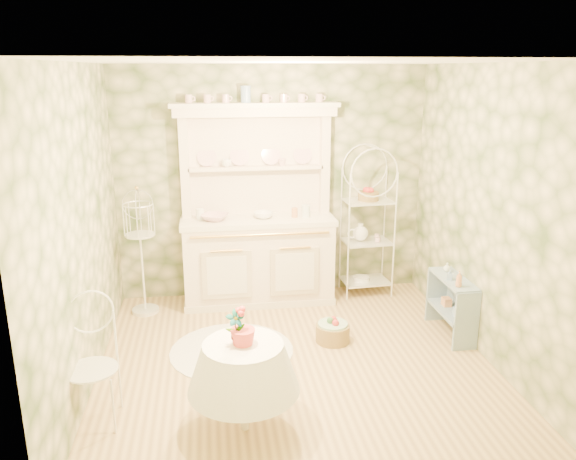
{
  "coord_description": "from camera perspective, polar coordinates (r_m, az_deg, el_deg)",
  "views": [
    {
      "loc": [
        -0.74,
        -4.64,
        2.64
      ],
      "look_at": [
        0.0,
        0.5,
        1.15
      ],
      "focal_mm": 35.0,
      "sensor_mm": 36.0,
      "label": 1
    }
  ],
  "objects": [
    {
      "name": "potted_geranium",
      "position": [
        4.11,
        -5.33,
        -9.89
      ],
      "size": [
        0.16,
        0.12,
        0.27
      ],
      "primitive_type": "imported",
      "rotation": [
        0.0,
        0.0,
        0.22
      ],
      "color": "#3F7238",
      "rests_on": "round_table"
    },
    {
      "name": "wall_back",
      "position": [
        6.61,
        -1.61,
        4.74
      ],
      "size": [
        3.6,
        3.6,
        0.0
      ],
      "primitive_type": "plane",
      "color": "beige",
      "rests_on": "floor"
    },
    {
      "name": "bakers_rack",
      "position": [
        6.73,
        8.07,
        0.78
      ],
      "size": [
        0.58,
        0.43,
        1.78
      ],
      "primitive_type": "cube",
      "rotation": [
        0.0,
        0.0,
        0.07
      ],
      "color": "white",
      "rests_on": "floor"
    },
    {
      "name": "wall_front",
      "position": [
        3.21,
        5.92,
        -7.79
      ],
      "size": [
        3.6,
        3.6,
        0.0
      ],
      "primitive_type": "plane",
      "color": "beige",
      "rests_on": "floor"
    },
    {
      "name": "floor",
      "position": [
        5.39,
        0.78,
        -13.31
      ],
      "size": [
        3.6,
        3.6,
        0.0
      ],
      "primitive_type": "plane",
      "color": "tan",
      "rests_on": "ground"
    },
    {
      "name": "floor_basket",
      "position": [
        5.73,
        4.56,
        -10.08
      ],
      "size": [
        0.5,
        0.5,
        0.25
      ],
      "primitive_type": "cylinder",
      "rotation": [
        0.0,
        0.0,
        0.4
      ],
      "color": "olive",
      "rests_on": "floor"
    },
    {
      "name": "bottle_blue",
      "position": [
        5.85,
        16.11,
        -4.51
      ],
      "size": [
        0.06,
        0.06,
        0.11
      ],
      "primitive_type": "imported",
      "rotation": [
        0.0,
        0.0,
        -0.36
      ],
      "color": "#7B9AC3",
      "rests_on": "side_shelf"
    },
    {
      "name": "side_shelf",
      "position": [
        6.03,
        16.25,
        -7.63
      ],
      "size": [
        0.27,
        0.68,
        0.58
      ],
      "primitive_type": "cube",
      "rotation": [
        0.0,
        0.0,
        0.04
      ],
      "color": "#849DB0",
      "rests_on": "floor"
    },
    {
      "name": "cup_right",
      "position": [
        6.45,
        -0.6,
        6.81
      ],
      "size": [
        0.1,
        0.1,
        0.08
      ],
      "primitive_type": "imported",
      "rotation": [
        0.0,
        0.0,
        -0.19
      ],
      "color": "white",
      "rests_on": "kitchen_dresser"
    },
    {
      "name": "cup_left",
      "position": [
        6.41,
        -6.26,
        6.66
      ],
      "size": [
        0.14,
        0.14,
        0.09
      ],
      "primitive_type": "imported",
      "rotation": [
        0.0,
        0.0,
        0.23
      ],
      "color": "white",
      "rests_on": "kitchen_dresser"
    },
    {
      "name": "round_table",
      "position": [
        4.37,
        -4.49,
        -15.85
      ],
      "size": [
        0.66,
        0.66,
        0.68
      ],
      "primitive_type": "cylinder",
      "rotation": [
        0.0,
        0.0,
        -0.08
      ],
      "color": "white",
      "rests_on": "floor"
    },
    {
      "name": "bottle_glass",
      "position": [
        6.08,
        15.83,
        -3.79
      ],
      "size": [
        0.09,
        0.09,
        0.1
      ],
      "primitive_type": "imported",
      "rotation": [
        0.0,
        0.0,
        0.32
      ],
      "color": "silver",
      "rests_on": "side_shelf"
    },
    {
      "name": "lace_rug",
      "position": [
        5.62,
        -5.74,
        -12.07
      ],
      "size": [
        1.47,
        1.47,
        0.01
      ],
      "primitive_type": "cylinder",
      "rotation": [
        0.0,
        0.0,
        -0.26
      ],
      "color": "white",
      "rests_on": "floor"
    },
    {
      "name": "cafe_chair",
      "position": [
        4.62,
        -19.39,
        -13.15
      ],
      "size": [
        0.51,
        0.51,
        0.92
      ],
      "primitive_type": "cube",
      "rotation": [
        0.0,
        0.0,
        0.26
      ],
      "color": "white",
      "rests_on": "floor"
    },
    {
      "name": "wall_right",
      "position": [
        5.45,
        19.88,
        1.33
      ],
      "size": [
        3.6,
        3.6,
        0.0
      ],
      "primitive_type": "plane",
      "color": "beige",
      "rests_on": "floor"
    },
    {
      "name": "ceiling",
      "position": [
        4.7,
        0.91,
        16.72
      ],
      "size": [
        3.6,
        3.6,
        0.0
      ],
      "primitive_type": "plane",
      "color": "white",
      "rests_on": "floor"
    },
    {
      "name": "birdcage_stand",
      "position": [
        6.35,
        -14.72,
        -1.66
      ],
      "size": [
        0.38,
        0.38,
        1.54
      ],
      "primitive_type": "cube",
      "rotation": [
        0.0,
        0.0,
        0.03
      ],
      "color": "white",
      "rests_on": "floor"
    },
    {
      "name": "bowl_floral",
      "position": [
        6.35,
        -7.43,
        1.05
      ],
      "size": [
        0.38,
        0.38,
        0.07
      ],
      "primitive_type": "imported",
      "rotation": [
        0.0,
        0.0,
        -0.42
      ],
      "color": "white",
      "rests_on": "kitchen_dresser"
    },
    {
      "name": "wall_left",
      "position": [
        4.94,
        -20.28,
        -0.17
      ],
      "size": [
        3.6,
        3.6,
        0.0
      ],
      "primitive_type": "plane",
      "color": "beige",
      "rests_on": "floor"
    },
    {
      "name": "bowl_white",
      "position": [
        6.4,
        -2.51,
        1.29
      ],
      "size": [
        0.25,
        0.25,
        0.07
      ],
      "primitive_type": "imported",
      "rotation": [
        0.0,
        0.0,
        0.11
      ],
      "color": "white",
      "rests_on": "kitchen_dresser"
    },
    {
      "name": "kitchen_dresser",
      "position": [
        6.37,
        -3.1,
        2.39
      ],
      "size": [
        1.87,
        0.61,
        2.29
      ],
      "primitive_type": "cube",
      "color": "white",
      "rests_on": "floor"
    },
    {
      "name": "bottle_amber",
      "position": [
        5.68,
        16.97,
        -4.89
      ],
      "size": [
        0.08,
        0.08,
        0.16
      ],
      "primitive_type": "imported",
      "rotation": [
        0.0,
        0.0,
        -0.39
      ],
      "color": "tan",
      "rests_on": "side_shelf"
    }
  ]
}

